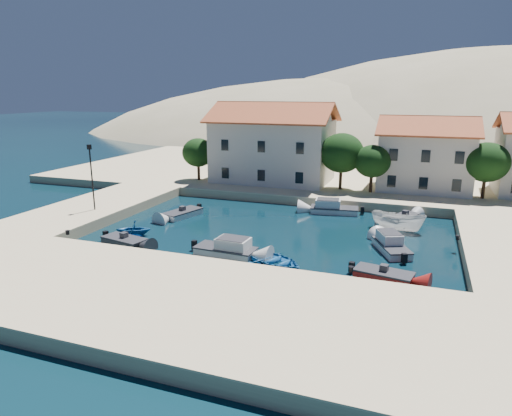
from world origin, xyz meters
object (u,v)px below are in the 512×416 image
(building_mid, at_px, (426,153))
(lamppost, at_px, (91,171))
(cabin_cruiser_south, at_px, (226,249))
(rowboat_south, at_px, (275,265))
(boat_east, at_px, (397,230))
(cabin_cruiser_east, at_px, (392,246))
(building_left, at_px, (273,141))

(building_mid, bearing_deg, lamppost, -144.55)
(cabin_cruiser_south, height_order, rowboat_south, cabin_cruiser_south)
(building_mid, height_order, rowboat_south, building_mid)
(rowboat_south, xyz_separation_m, boat_east, (7.70, 11.77, 0.00))
(lamppost, bearing_deg, building_mid, 35.45)
(rowboat_south, xyz_separation_m, cabin_cruiser_east, (7.60, 5.66, 0.48))
(building_mid, distance_m, rowboat_south, 28.55)
(building_left, relative_size, boat_east, 3.06)
(building_left, distance_m, lamppost, 23.10)
(building_mid, height_order, cabin_cruiser_east, building_mid)
(building_left, bearing_deg, lamppost, -119.90)
(cabin_cruiser_south, xyz_separation_m, boat_east, (11.83, 11.11, -0.48))
(building_mid, relative_size, rowboat_south, 2.36)
(lamppost, height_order, cabin_cruiser_east, lamppost)
(cabin_cruiser_east, bearing_deg, cabin_cruiser_south, 88.98)
(building_mid, distance_m, lamppost, 36.21)
(building_left, bearing_deg, building_mid, 3.18)
(building_left, height_order, rowboat_south, building_left)
(boat_east, bearing_deg, lamppost, 115.92)
(building_left, xyz_separation_m, building_mid, (18.00, 1.00, -0.71))
(lamppost, xyz_separation_m, cabin_cruiser_east, (27.50, 0.29, -4.28))
(building_left, relative_size, cabin_cruiser_south, 3.11)
(lamppost, xyz_separation_m, boat_east, (27.59, 6.39, -4.75))
(lamppost, relative_size, cabin_cruiser_east, 1.33)
(cabin_cruiser_south, relative_size, cabin_cruiser_east, 1.01)
(cabin_cruiser_south, distance_m, cabin_cruiser_east, 12.75)
(lamppost, bearing_deg, building_left, 60.10)
(building_left, bearing_deg, cabin_cruiser_south, -80.20)
(boat_east, bearing_deg, building_left, 62.66)
(cabin_cruiser_east, bearing_deg, rowboat_south, 102.54)
(building_mid, xyz_separation_m, cabin_cruiser_south, (-13.73, -25.72, -4.75))
(building_left, xyz_separation_m, cabin_cruiser_south, (4.27, -24.72, -5.46))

